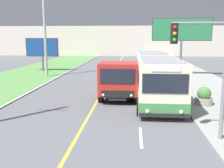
% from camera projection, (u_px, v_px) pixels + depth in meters
% --- Properties ---
extents(apartment_block_background, '(80.00, 8.04, 19.58)m').
position_uv_depth(apartment_block_background, '(124.00, 13.00, 62.02)').
color(apartment_block_background, beige).
rests_on(apartment_block_background, ground_plane).
extents(city_bus, '(2.70, 12.12, 3.00)m').
position_uv_depth(city_bus, '(155.00, 76.00, 18.76)').
color(city_bus, beige).
rests_on(city_bus, ground_plane).
extents(dump_truck, '(2.60, 6.24, 2.60)m').
position_uv_depth(dump_truck, '(119.00, 80.00, 18.01)').
color(dump_truck, black).
rests_on(dump_truck, ground_plane).
extents(utility_pole_far, '(1.80, 0.28, 11.09)m').
position_uv_depth(utility_pole_far, '(45.00, 24.00, 27.80)').
color(utility_pole_far, '#9E9E99').
rests_on(utility_pole_far, ground_plane).
extents(traffic_light_mast, '(2.28, 0.32, 5.18)m').
position_uv_depth(traffic_light_mast, '(208.00, 61.00, 10.38)').
color(traffic_light_mast, slate).
rests_on(traffic_light_mast, ground_plane).
extents(billboard_large, '(6.32, 0.24, 6.26)m').
position_uv_depth(billboard_large, '(182.00, 31.00, 27.88)').
color(billboard_large, '#59595B').
rests_on(billboard_large, ground_plane).
extents(billboard_small, '(4.10, 0.24, 4.14)m').
position_uv_depth(billboard_small, '(42.00, 48.00, 32.72)').
color(billboard_small, '#59595B').
rests_on(billboard_small, ground_plane).
extents(planter_round_second, '(1.05, 1.05, 1.13)m').
position_uv_depth(planter_round_second, '(204.00, 97.00, 16.30)').
color(planter_round_second, gray).
rests_on(planter_round_second, sidewalk_right).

